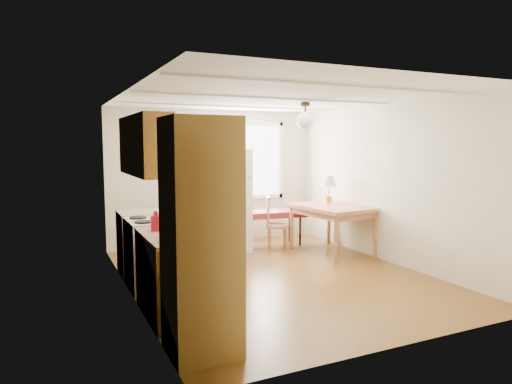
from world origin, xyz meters
TOP-DOWN VIEW (x-y plane):
  - room_shell at (0.00, 0.00)m, footprint 4.60×5.60m
  - kitchen_run at (-1.72, -0.63)m, footprint 0.65×3.40m
  - window_unit at (0.60, 2.47)m, footprint 1.64×0.05m
  - pendant_light at (0.70, 0.40)m, footprint 0.26×0.26m
  - refrigerator at (-0.10, 1.76)m, footprint 0.78×0.79m
  - bench at (0.72, 1.76)m, footprint 1.48×0.73m
  - dining_table at (1.50, 0.80)m, footprint 1.13×1.42m
  - chair at (0.70, 1.47)m, footprint 0.46×0.45m
  - table_lamp at (1.66, 1.16)m, footprint 0.28×0.28m
  - coffee_maker at (-1.72, -1.10)m, footprint 0.17×0.22m
  - kettle at (-1.81, -0.57)m, footprint 0.12×0.12m

SIDE VIEW (x-z plane):
  - chair at x=0.70m, z-range 0.07..1.01m
  - bench at x=0.72m, z-range 0.26..0.91m
  - dining_table at x=1.50m, z-range 0.31..1.14m
  - kitchen_run at x=-1.72m, z-range -0.26..1.94m
  - refrigerator at x=-0.10m, z-range 0.00..1.79m
  - kettle at x=-1.81m, z-range 0.88..1.11m
  - coffee_maker at x=-1.72m, z-range 0.86..1.18m
  - table_lamp at x=1.66m, z-range 0.93..1.41m
  - room_shell at x=0.00m, z-range -0.06..2.56m
  - window_unit at x=0.60m, z-range 0.79..2.31m
  - pendant_light at x=0.70m, z-range 2.04..2.44m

